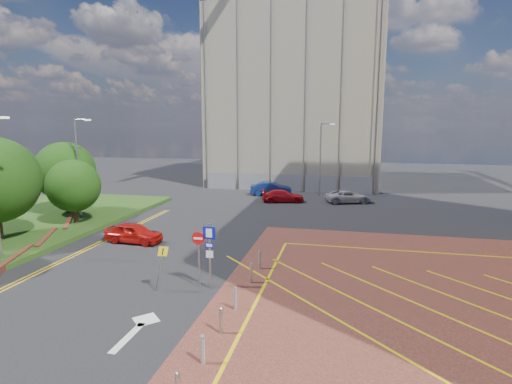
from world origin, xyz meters
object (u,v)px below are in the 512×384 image
(car_blue_back, at_px, (271,189))
(car_red_back, at_px, (283,196))
(tree_c, at_px, (73,186))
(car_silver_back, at_px, (348,196))
(sign_cluster, at_px, (205,249))
(car_red_left, at_px, (134,233))
(warning_sign, at_px, (161,263))
(lamp_left_far, at_px, (78,164))
(lamp_back, at_px, (321,156))
(tree_d, at_px, (65,171))

(car_blue_back, distance_m, car_red_back, 4.03)
(tree_c, relative_size, car_silver_back, 1.07)
(sign_cluster, height_order, car_red_left, sign_cluster)
(tree_c, distance_m, warning_sign, 15.62)
(lamp_left_far, distance_m, warning_sign, 17.83)
(lamp_back, bearing_deg, car_silver_back, -50.12)
(lamp_left_far, relative_size, car_red_back, 1.88)
(tree_c, relative_size, car_blue_back, 1.07)
(warning_sign, relative_size, car_red_left, 0.58)
(car_blue_back, distance_m, car_silver_back, 8.75)
(tree_d, xyz_separation_m, lamp_left_far, (2.08, -1.00, 0.79))
(lamp_back, bearing_deg, sign_cluster, -97.97)
(car_red_left, xyz_separation_m, car_silver_back, (14.07, 17.28, -0.03))
(lamp_left_far, bearing_deg, car_blue_back, 48.50)
(lamp_left_far, relative_size, car_red_left, 2.06)
(tree_c, height_order, car_blue_back, tree_c)
(sign_cluster, relative_size, warning_sign, 1.42)
(tree_d, bearing_deg, car_silver_back, 25.70)
(tree_d, height_order, sign_cluster, tree_d)
(tree_c, height_order, car_silver_back, tree_c)
(car_red_left, relative_size, car_silver_back, 0.85)
(sign_cluster, bearing_deg, tree_d, 144.42)
(lamp_left_far, height_order, lamp_back, lamp_left_far)
(tree_d, bearing_deg, lamp_back, 36.09)
(car_red_left, bearing_deg, lamp_left_far, 60.42)
(lamp_left_far, relative_size, car_silver_back, 1.75)
(car_blue_back, relative_size, car_silver_back, 1.00)
(sign_cluster, bearing_deg, car_red_left, 139.91)
(tree_c, xyz_separation_m, car_red_left, (6.55, -2.92, -2.53))
(sign_cluster, relative_size, car_blue_back, 0.70)
(car_red_back, bearing_deg, sign_cluster, 166.23)
(tree_c, xyz_separation_m, car_blue_back, (12.23, 16.86, -2.44))
(lamp_left_far, xyz_separation_m, car_red_left, (7.47, -4.92, -4.00))
(tree_d, bearing_deg, car_red_back, 31.04)
(tree_c, height_order, warning_sign, tree_c)
(tree_c, relative_size, lamp_back, 0.61)
(car_red_back, bearing_deg, tree_c, 120.34)
(warning_sign, height_order, car_blue_back, warning_sign)
(sign_cluster, bearing_deg, car_blue_back, 93.47)
(warning_sign, bearing_deg, sign_cluster, 26.18)
(tree_c, relative_size, tree_d, 0.81)
(tree_d, relative_size, car_blue_back, 1.33)
(sign_cluster, xyz_separation_m, car_blue_back, (-1.57, 25.88, -1.20))
(warning_sign, xyz_separation_m, car_silver_back, (8.70, 24.30, -0.79))
(car_red_left, xyz_separation_m, car_blue_back, (5.68, 19.78, 0.09))
(car_red_left, height_order, car_blue_back, car_blue_back)
(lamp_left_far, bearing_deg, car_red_left, -33.35)
(tree_c, bearing_deg, warning_sign, -39.82)
(tree_d, bearing_deg, tree_c, -45.00)
(tree_d, bearing_deg, car_red_left, -31.78)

